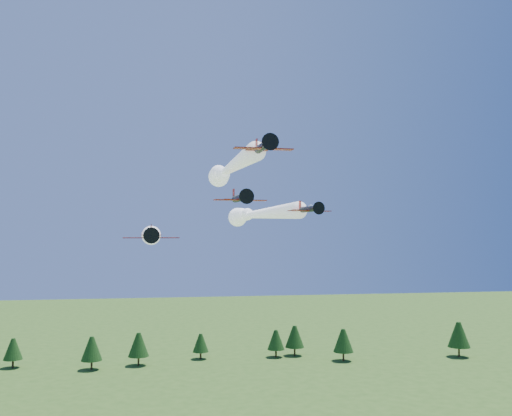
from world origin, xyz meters
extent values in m
cylinder|color=black|center=(0.91, -9.47, 51.44)|extent=(1.23, 5.23, 0.96)
cone|color=black|center=(1.06, -12.49, 51.44)|extent=(1.00, 0.91, 0.96)
cone|color=black|center=(1.09, -13.07, 51.44)|extent=(0.44, 0.45, 0.42)
cylinder|color=black|center=(1.10, -13.23, 51.44)|extent=(2.02, 0.14, 2.02)
cube|color=red|center=(0.93, -9.85, 51.13)|extent=(7.17, 1.66, 0.12)
cube|color=red|center=(0.73, -6.06, 51.48)|extent=(2.83, 0.96, 0.07)
cube|color=red|center=(0.73, -5.97, 52.25)|extent=(0.13, 0.92, 1.39)
ellipsoid|color=#84A3CC|center=(0.95, -10.33, 51.82)|extent=(0.75, 1.19, 0.60)
sphere|color=white|center=(-0.58, 19.62, 51.44)|extent=(2.30, 2.30, 2.30)
sphere|color=white|center=(-0.77, 23.20, 51.44)|extent=(3.00, 3.00, 3.00)
sphere|color=white|center=(-0.95, 26.77, 51.44)|extent=(3.70, 3.70, 3.70)
cylinder|color=black|center=(-12.18, -0.77, 40.90)|extent=(1.07, 5.22, 0.96)
cone|color=black|center=(-12.12, -3.80, 40.90)|extent=(0.98, 0.89, 0.96)
cone|color=black|center=(-12.11, -4.38, 40.90)|extent=(0.43, 0.44, 0.42)
cylinder|color=black|center=(-12.11, -4.55, 40.90)|extent=(2.02, 0.08, 2.02)
cube|color=red|center=(-12.17, -1.15, 40.59)|extent=(7.16, 1.44, 0.12)
cube|color=red|center=(-12.25, 2.65, 40.95)|extent=(2.81, 0.87, 0.07)
cube|color=red|center=(-12.25, 2.75, 41.72)|extent=(0.10, 0.92, 1.40)
ellipsoid|color=#84A3CC|center=(-12.16, -1.64, 41.28)|extent=(0.72, 1.17, 0.60)
sphere|color=white|center=(-13.03, 42.08, 40.90)|extent=(2.30, 2.30, 2.30)
sphere|color=white|center=(-13.13, 47.59, 40.90)|extent=(3.00, 3.00, 3.00)
sphere|color=white|center=(-13.24, 53.10, 40.90)|extent=(3.70, 3.70, 3.70)
cylinder|color=black|center=(9.67, 2.69, 44.61)|extent=(1.62, 4.69, 0.85)
cone|color=black|center=(10.13, 0.04, 44.61)|extent=(0.97, 0.90, 0.85)
cone|color=black|center=(10.21, -0.47, 44.61)|extent=(0.44, 0.44, 0.38)
cylinder|color=black|center=(10.24, -0.61, 44.61)|extent=(1.77, 0.34, 1.79)
cube|color=red|center=(9.73, 2.35, 44.33)|extent=(6.42, 2.20, 0.10)
cube|color=red|center=(9.16, 5.68, 44.65)|extent=(2.56, 1.13, 0.06)
cube|color=red|center=(9.15, 5.76, 45.33)|extent=(0.21, 0.81, 1.24)
ellipsoid|color=#84A3CC|center=(9.80, 1.93, 44.95)|extent=(0.78, 1.11, 0.53)
sphere|color=white|center=(4.92, 30.37, 44.61)|extent=(2.30, 2.30, 2.30)
sphere|color=white|center=(4.33, 33.81, 44.61)|extent=(3.00, 3.00, 3.00)
sphere|color=white|center=(3.74, 37.25, 44.61)|extent=(3.70, 3.70, 3.70)
cylinder|color=black|center=(0.65, 9.04, 46.48)|extent=(1.69, 5.89, 1.08)
cone|color=black|center=(1.01, 5.67, 46.48)|extent=(1.17, 1.08, 1.08)
cone|color=black|center=(1.08, 5.03, 46.48)|extent=(0.52, 0.53, 0.47)
cylinder|color=black|center=(1.10, 4.85, 46.48)|extent=(2.25, 0.28, 2.26)
cube|color=red|center=(0.70, 8.62, 46.13)|extent=(8.07, 2.29, 0.13)
cube|color=red|center=(0.25, 12.84, 46.53)|extent=(3.20, 1.24, 0.08)
cube|color=red|center=(0.23, 12.95, 47.39)|extent=(0.21, 1.03, 1.56)
ellipsoid|color=#84A3CC|center=(0.76, 8.08, 46.91)|extent=(0.91, 1.37, 0.67)
cylinder|color=#382314|center=(47.67, 103.94, 1.43)|extent=(0.60, 0.60, 2.86)
cone|color=black|center=(47.67, 103.94, 6.53)|extent=(6.53, 6.53, 7.35)
cylinder|color=#382314|center=(-55.69, 111.27, 1.25)|extent=(0.60, 0.60, 2.51)
cone|color=black|center=(-55.69, 111.27, 5.73)|extent=(5.73, 5.73, 6.45)
cylinder|color=#382314|center=(33.89, 114.24, 1.40)|extent=(0.60, 0.60, 2.80)
cone|color=black|center=(33.89, 114.24, 6.40)|extent=(6.40, 6.40, 7.20)
cylinder|color=#382314|center=(-31.51, 104.75, 1.39)|extent=(0.60, 0.60, 2.78)
cone|color=black|center=(-31.51, 104.75, 6.35)|extent=(6.35, 6.35, 7.14)
cylinder|color=#382314|center=(87.80, 103.42, 1.61)|extent=(0.60, 0.60, 3.22)
cone|color=black|center=(87.80, 103.42, 7.36)|extent=(7.36, 7.36, 8.28)
cylinder|color=#382314|center=(-17.69, 108.04, 1.42)|extent=(0.60, 0.60, 2.83)
cone|color=black|center=(-17.69, 108.04, 6.48)|extent=(6.48, 6.48, 7.29)
cylinder|color=#382314|center=(2.13, 114.27, 1.15)|extent=(0.60, 0.60, 2.30)
cone|color=black|center=(2.13, 114.27, 5.25)|extent=(5.25, 5.25, 5.91)
cylinder|color=#382314|center=(27.17, 113.00, 1.25)|extent=(0.60, 0.60, 2.51)
cone|color=black|center=(27.17, 113.00, 5.73)|extent=(5.73, 5.73, 6.44)
camera|label=1|loc=(-10.88, -75.57, 41.07)|focal=40.00mm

